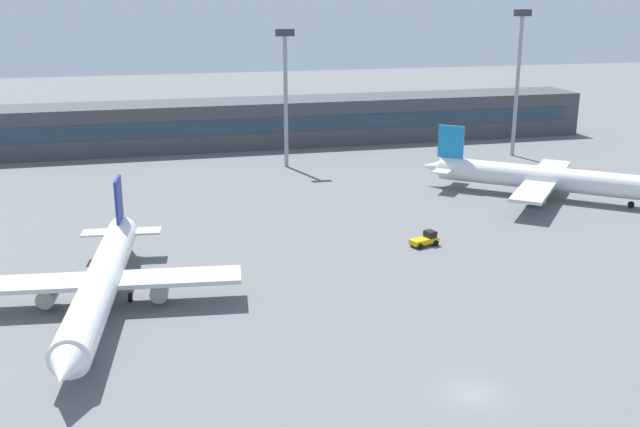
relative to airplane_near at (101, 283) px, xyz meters
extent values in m
plane|color=slate|center=(28.17, 17.15, -2.91)|extent=(400.00, 400.00, 0.00)
cube|color=#3F4247|center=(28.17, 76.92, 1.59)|extent=(135.95, 12.00, 9.00)
cube|color=#263847|center=(28.17, 70.87, 2.04)|extent=(129.15, 0.16, 2.80)
cylinder|color=white|center=(0.03, 0.24, 0.03)|extent=(7.12, 32.24, 3.38)
cone|color=white|center=(-2.03, -17.19, 0.03)|extent=(3.63, 4.07, 3.22)
cone|color=white|center=(2.06, 17.51, 0.03)|extent=(2.75, 3.64, 2.37)
cube|color=navy|center=(1.75, 14.84, 4.18)|extent=(0.78, 3.93, 4.90)
cube|color=silver|center=(1.78, 15.11, 0.21)|extent=(9.14, 3.52, 0.21)
cube|color=silver|center=(0.13, 1.13, -0.23)|extent=(27.04, 7.37, 0.45)
cylinder|color=gray|center=(-5.17, 1.76, -1.49)|extent=(2.10, 3.04, 1.78)
cylinder|color=gray|center=(5.44, 0.50, -1.49)|extent=(2.10, 3.04, 1.78)
cylinder|color=black|center=(-1.29, -10.90, -2.46)|extent=(0.46, 0.93, 0.89)
cylinder|color=black|center=(-2.06, 2.29, -2.46)|extent=(0.46, 0.93, 0.89)
cylinder|color=black|center=(2.54, 1.74, -2.46)|extent=(0.46, 0.93, 0.89)
cylinder|color=silver|center=(63.28, 26.39, 0.13)|extent=(27.82, 23.81, 3.50)
cone|color=silver|center=(49.40, 37.83, 0.13)|extent=(4.26, 4.12, 2.45)
cube|color=#197FBF|center=(51.55, 36.06, 4.42)|extent=(3.34, 2.84, 5.07)
cube|color=silver|center=(51.33, 36.24, 0.32)|extent=(7.85, 8.75, 0.22)
cube|color=silver|center=(62.57, 26.97, -0.14)|extent=(21.00, 24.14, 0.46)
cylinder|color=gray|center=(59.05, 22.71, -1.44)|extent=(3.45, 3.30, 1.84)
cylinder|color=gray|center=(66.08, 31.24, -1.44)|extent=(3.45, 3.30, 1.84)
cylinder|color=black|center=(72.23, 19.00, -2.45)|extent=(0.95, 0.87, 0.92)
cylinder|color=black|center=(60.33, 25.71, -2.45)|extent=(0.95, 0.87, 0.92)
cylinder|color=black|center=(63.38, 29.41, -2.45)|extent=(0.95, 0.87, 0.92)
cube|color=#F2B20C|center=(37.30, 10.54, -2.26)|extent=(3.88, 2.50, 0.60)
cube|color=black|center=(38.16, 10.80, -1.61)|extent=(1.47, 1.66, 0.90)
cylinder|color=black|center=(38.68, 10.15, -2.56)|extent=(0.74, 0.45, 0.70)
cylinder|color=black|center=(38.22, 11.64, -2.56)|extent=(0.74, 0.45, 0.70)
cylinder|color=black|center=(36.39, 9.43, -2.56)|extent=(0.74, 0.45, 0.70)
cylinder|color=black|center=(35.93, 10.92, -2.56)|extent=(0.74, 0.45, 0.70)
cylinder|color=gray|center=(72.76, 55.39, 9.82)|extent=(0.70, 0.70, 25.45)
cube|color=#333338|center=(72.76, 55.39, 23.15)|extent=(3.20, 0.80, 1.20)
cylinder|color=gray|center=(29.50, 56.40, 8.33)|extent=(0.70, 0.70, 22.48)
cube|color=#333338|center=(29.50, 56.40, 20.18)|extent=(3.20, 0.80, 1.20)
camera|label=1|loc=(4.49, -69.36, 26.79)|focal=41.68mm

